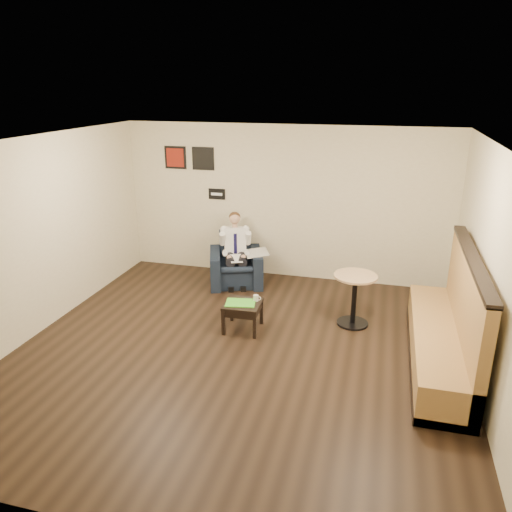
% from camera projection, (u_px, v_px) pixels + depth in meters
% --- Properties ---
extents(ground, '(6.00, 6.00, 0.00)m').
position_uv_depth(ground, '(238.00, 352.00, 6.80)').
color(ground, black).
rests_on(ground, ground).
extents(wall_back, '(6.00, 0.02, 2.80)m').
position_uv_depth(wall_back, '(285.00, 203.00, 9.08)').
color(wall_back, '#EEE5C3').
rests_on(wall_back, ground).
extents(wall_front, '(6.00, 0.02, 2.80)m').
position_uv_depth(wall_front, '(116.00, 387.00, 3.60)').
color(wall_front, '#EEE5C3').
rests_on(wall_front, ground).
extents(wall_left, '(0.02, 6.00, 2.80)m').
position_uv_depth(wall_left, '(35.00, 238.00, 7.06)').
color(wall_left, '#EEE5C3').
rests_on(wall_left, ground).
extents(wall_right, '(0.02, 6.00, 2.80)m').
position_uv_depth(wall_right, '(492.00, 278.00, 5.61)').
color(wall_right, '#EEE5C3').
rests_on(wall_right, ground).
extents(ceiling, '(6.00, 6.00, 0.02)m').
position_uv_depth(ceiling, '(235.00, 143.00, 5.88)').
color(ceiling, white).
rests_on(ceiling, wall_back).
extents(seating_sign, '(0.32, 0.02, 0.20)m').
position_uv_depth(seating_sign, '(217.00, 194.00, 9.34)').
color(seating_sign, black).
rests_on(seating_sign, wall_back).
extents(art_print_left, '(0.42, 0.03, 0.42)m').
position_uv_depth(art_print_left, '(175.00, 158.00, 9.32)').
color(art_print_left, maroon).
rests_on(art_print_left, wall_back).
extents(art_print_right, '(0.42, 0.03, 0.42)m').
position_uv_depth(art_print_right, '(203.00, 159.00, 9.19)').
color(art_print_right, black).
rests_on(art_print_right, wall_back).
extents(armchair, '(1.18, 1.18, 0.89)m').
position_uv_depth(armchair, '(236.00, 260.00, 9.01)').
color(armchair, black).
rests_on(armchair, ground).
extents(seated_man, '(0.84, 1.02, 1.22)m').
position_uv_depth(seated_man, '(236.00, 253.00, 8.84)').
color(seated_man, white).
rests_on(seated_man, armchair).
extents(lap_papers, '(0.30, 0.35, 0.01)m').
position_uv_depth(lap_papers, '(236.00, 259.00, 8.77)').
color(lap_papers, white).
rests_on(lap_papers, seated_man).
extents(newspaper, '(0.54, 0.60, 0.01)m').
position_uv_depth(newspaper, '(257.00, 253.00, 8.89)').
color(newspaper, silver).
rests_on(newspaper, armchair).
extents(side_table, '(0.54, 0.54, 0.43)m').
position_uv_depth(side_table, '(243.00, 316.00, 7.37)').
color(side_table, black).
rests_on(side_table, ground).
extents(green_folder, '(0.47, 0.37, 0.01)m').
position_uv_depth(green_folder, '(241.00, 303.00, 7.29)').
color(green_folder, '#4ACE29').
rests_on(green_folder, side_table).
extents(coffee_mug, '(0.08, 0.08, 0.09)m').
position_uv_depth(coffee_mug, '(256.00, 298.00, 7.35)').
color(coffee_mug, white).
rests_on(coffee_mug, side_table).
extents(smartphone, '(0.14, 0.08, 0.01)m').
position_uv_depth(smartphone, '(248.00, 299.00, 7.43)').
color(smartphone, black).
rests_on(smartphone, side_table).
extents(banquette, '(0.68, 2.86, 1.47)m').
position_uv_depth(banquette, '(443.00, 312.00, 6.32)').
color(banquette, '#9E743D').
rests_on(banquette, ground).
extents(cafe_table, '(0.84, 0.84, 0.80)m').
position_uv_depth(cafe_table, '(354.00, 300.00, 7.46)').
color(cafe_table, tan).
rests_on(cafe_table, ground).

